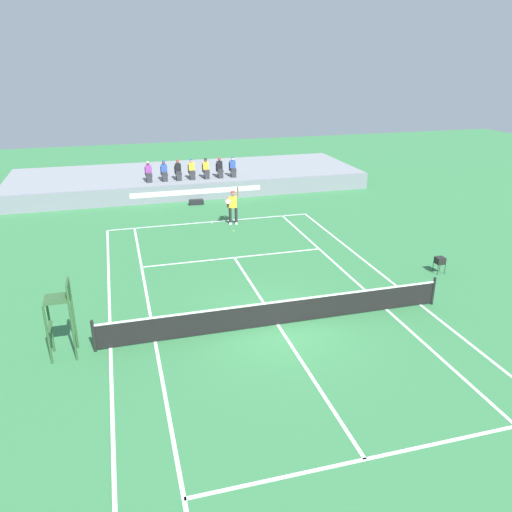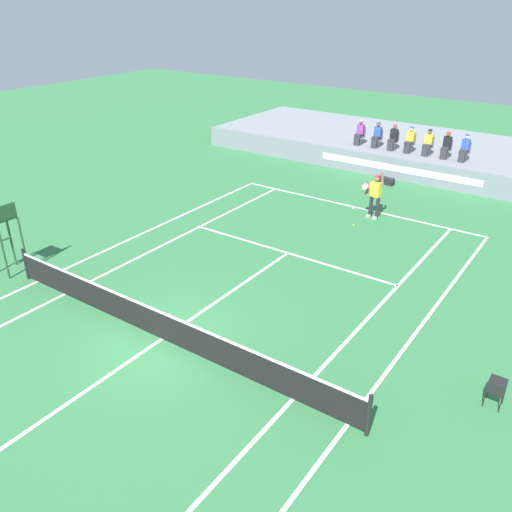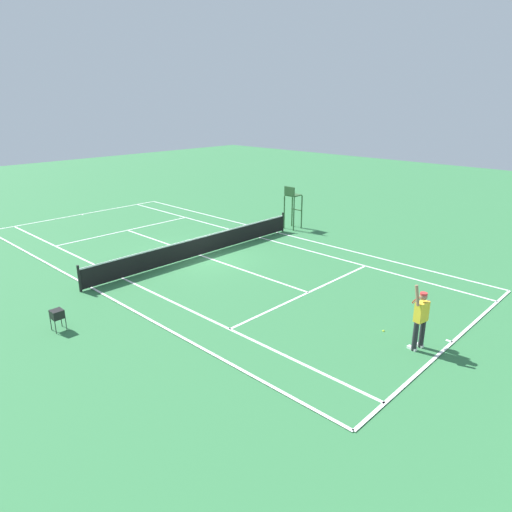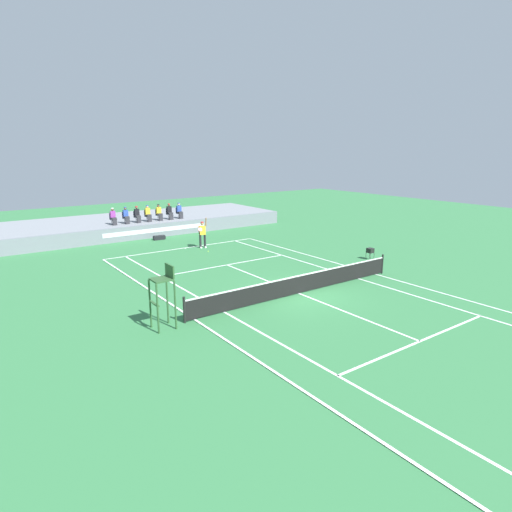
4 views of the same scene
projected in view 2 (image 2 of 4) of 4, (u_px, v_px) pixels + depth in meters
The scene contains 17 objects.
ground_plane at pixel (162, 340), 14.27m from camera, with size 80.00×80.00×0.00m, color #337542.
court at pixel (162, 340), 14.27m from camera, with size 11.08×23.88×0.03m.
net at pixel (160, 324), 14.04m from camera, with size 11.98×0.10×1.07m.
barrier_wall at pixel (397, 169), 26.19m from camera, with size 23.44×0.25×1.06m.
bleacher_platform at pixel (425, 151), 29.10m from camera, with size 23.44×7.69×1.06m, color gray.
spectator_seated_0 at pixel (360, 133), 28.10m from camera, with size 0.44×0.60×1.27m.
spectator_seated_1 at pixel (377, 135), 27.60m from camera, with size 0.44×0.60×1.27m.
spectator_seated_2 at pixel (393, 138), 27.14m from camera, with size 0.44×0.60×1.27m.
spectator_seated_3 at pixel (410, 140), 26.70m from camera, with size 0.44×0.60×1.27m.
spectator_seated_4 at pixel (428, 143), 26.22m from camera, with size 0.44×0.60×1.27m.
spectator_seated_5 at pixel (446, 146), 25.76m from camera, with size 0.44×0.60×1.27m.
spectator_seated_6 at pixel (465, 149), 25.31m from camera, with size 0.44×0.60×1.27m.
tennis_player at pixel (375, 195), 21.52m from camera, with size 0.82×0.62×2.08m.
tennis_ball at pixel (354, 225), 21.19m from camera, with size 0.07×0.07×0.07m, color #D1E533.
umpire_chair at pixel (4, 229), 17.04m from camera, with size 0.77×0.77×2.44m.
equipment_bag at pixel (385, 181), 25.75m from camera, with size 0.93×0.40×0.32m.
ball_hopper at pixel (497, 385), 11.77m from camera, with size 0.36×0.36×0.70m.
Camera 2 is at (8.82, -8.18, 8.39)m, focal length 37.36 mm.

